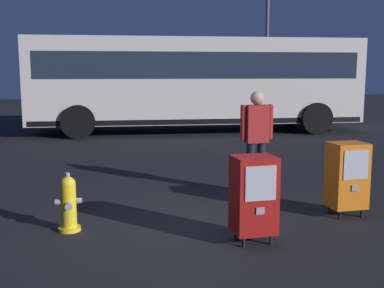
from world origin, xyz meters
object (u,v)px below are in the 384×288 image
Objects in this scene: fire_hydrant at (69,204)px; newspaper_box_secondary at (254,195)px; bus_near at (195,79)px; newspaper_box_primary at (347,175)px; street_light_near_right at (268,16)px; pedestrian at (256,136)px.

newspaper_box_secondary is (2.09, -0.94, 0.22)m from fire_hydrant.
bus_near is at bearing 79.19° from newspaper_box_secondary.
newspaper_box_primary is (3.72, -0.26, 0.22)m from fire_hydrant.
pedestrian is at bearing -113.47° from street_light_near_right.
newspaper_box_secondary reaches higher than fire_hydrant.
bus_near is at bearing 88.09° from newspaper_box_primary.
fire_hydrant is 0.07× the size of bus_near.
bus_near reaches higher than pedestrian.
pedestrian is (-0.78, 1.39, 0.38)m from newspaper_box_primary.
bus_near is at bearing 82.30° from pedestrian.
newspaper_box_primary is 14.11m from street_light_near_right.
newspaper_box_primary is 0.61× the size of pedestrian.
bus_near reaches higher than newspaper_box_secondary.
bus_near is (4.04, 9.27, 1.36)m from fire_hydrant.
fire_hydrant is 3.73m from newspaper_box_primary.
newspaper_box_secondary is at bearing -112.34° from pedestrian.
fire_hydrant is 0.73× the size of newspaper_box_primary.
pedestrian is 0.16× the size of bus_near.
bus_near is at bearing -138.83° from street_light_near_right.
fire_hydrant is at bearing -158.98° from pedestrian.
bus_near is at bearing 66.47° from fire_hydrant.
fire_hydrant is 0.45× the size of pedestrian.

